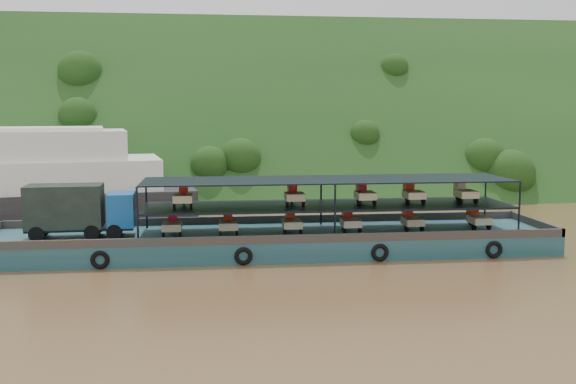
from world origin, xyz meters
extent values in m
plane|color=brown|center=(0.00, 0.00, 0.00)|extent=(160.00, 160.00, 0.00)
cube|color=#153914|center=(0.00, 36.00, 0.00)|extent=(140.00, 39.60, 39.60)
cube|color=#154449|center=(-3.47, -1.25, 0.60)|extent=(35.00, 7.00, 1.20)
cube|color=#592D19|center=(-3.47, 2.15, 1.45)|extent=(35.00, 0.20, 0.50)
cube|color=#592D19|center=(-3.47, -4.65, 1.45)|extent=(35.00, 0.20, 0.50)
cube|color=#592D19|center=(13.93, -1.25, 1.45)|extent=(0.20, 7.00, 0.50)
torus|color=black|center=(-13.47, -4.80, 0.55)|extent=(1.06, 0.26, 1.06)
torus|color=black|center=(-5.47, -4.80, 0.55)|extent=(1.06, 0.26, 1.06)
torus|color=black|center=(2.53, -4.80, 0.55)|extent=(1.06, 0.26, 1.06)
torus|color=black|center=(9.53, -4.80, 0.55)|extent=(1.06, 0.26, 1.06)
cylinder|color=black|center=(-17.43, -2.50, 1.66)|extent=(0.93, 0.36, 0.92)
cylinder|color=black|center=(-17.51, -0.57, 1.66)|extent=(0.93, 0.36, 0.92)
cylinder|color=black|center=(-14.31, -2.36, 1.66)|extent=(0.93, 0.36, 0.92)
cylinder|color=black|center=(-14.39, -0.43, 1.66)|extent=(0.93, 0.36, 0.92)
cylinder|color=black|center=(-13.02, -2.30, 1.66)|extent=(0.93, 0.36, 0.92)
cylinder|color=black|center=(-13.11, -0.38, 1.66)|extent=(0.93, 0.36, 0.92)
cube|color=black|center=(-15.08, -1.43, 1.80)|extent=(6.33, 2.29, 0.18)
cube|color=#165498|center=(-12.70, -1.32, 2.85)|extent=(1.66, 2.27, 2.02)
cube|color=black|center=(-11.92, -1.29, 3.22)|extent=(0.14, 1.84, 0.83)
cube|color=black|center=(-16.00, -1.47, 3.13)|extent=(4.50, 2.39, 2.57)
cube|color=black|center=(0.03, -1.25, 2.86)|extent=(23.00, 5.00, 0.12)
cube|color=black|center=(0.03, -1.25, 4.50)|extent=(23.00, 5.00, 0.08)
cylinder|color=black|center=(-11.47, -3.75, 2.85)|extent=(0.12, 0.12, 3.30)
cylinder|color=black|center=(-11.47, 1.25, 2.85)|extent=(0.12, 0.12, 3.30)
cylinder|color=black|center=(0.03, -3.75, 2.85)|extent=(0.12, 0.12, 3.30)
cylinder|color=black|center=(0.03, 1.25, 2.85)|extent=(0.12, 0.12, 3.30)
cylinder|color=black|center=(11.53, -3.75, 2.85)|extent=(0.12, 0.12, 3.30)
cylinder|color=black|center=(11.53, 1.25, 2.85)|extent=(0.12, 0.12, 3.30)
cylinder|color=black|center=(-9.68, -0.20, 1.46)|extent=(0.12, 0.52, 0.52)
cylinder|color=black|center=(-10.18, -2.00, 1.46)|extent=(0.14, 0.52, 0.52)
cylinder|color=black|center=(-9.18, -2.00, 1.46)|extent=(0.14, 0.52, 0.52)
cube|color=tan|center=(-9.68, -1.65, 1.80)|extent=(1.15, 1.50, 0.44)
cube|color=red|center=(-9.68, -0.50, 1.98)|extent=(0.55, 0.80, 0.80)
cube|color=red|center=(-9.68, -0.70, 2.48)|extent=(0.50, 0.10, 0.10)
cylinder|color=black|center=(-6.25, -0.20, 1.46)|extent=(0.12, 0.52, 0.52)
cylinder|color=black|center=(-6.75, -2.00, 1.46)|extent=(0.14, 0.52, 0.52)
cylinder|color=black|center=(-5.75, -2.00, 1.46)|extent=(0.14, 0.52, 0.52)
cube|color=#C2B089|center=(-6.25, -1.65, 1.80)|extent=(1.15, 1.50, 0.44)
cube|color=#AD230B|center=(-6.25, -0.50, 1.98)|extent=(0.55, 0.80, 0.80)
cube|color=#AD230B|center=(-6.25, -0.70, 2.48)|extent=(0.50, 0.10, 0.10)
cylinder|color=black|center=(-2.29, -0.20, 1.46)|extent=(0.12, 0.52, 0.52)
cylinder|color=black|center=(-2.79, -2.00, 1.46)|extent=(0.14, 0.52, 0.52)
cylinder|color=black|center=(-1.79, -2.00, 1.46)|extent=(0.14, 0.52, 0.52)
cube|color=beige|center=(-2.29, -1.65, 1.80)|extent=(1.15, 1.50, 0.44)
cube|color=red|center=(-2.29, -0.50, 1.98)|extent=(0.55, 0.80, 0.80)
cube|color=red|center=(-2.29, -0.70, 2.48)|extent=(0.50, 0.10, 0.10)
cylinder|color=black|center=(1.44, -0.20, 1.46)|extent=(0.12, 0.52, 0.52)
cylinder|color=black|center=(0.94, -2.00, 1.46)|extent=(0.14, 0.52, 0.52)
cylinder|color=black|center=(1.94, -2.00, 1.46)|extent=(0.14, 0.52, 0.52)
cube|color=beige|center=(1.44, -1.65, 1.80)|extent=(1.15, 1.50, 0.44)
cube|color=#BA140C|center=(1.44, -0.50, 1.98)|extent=(0.55, 0.80, 0.80)
cube|color=#BA140C|center=(1.44, -0.70, 2.48)|extent=(0.50, 0.10, 0.10)
cylinder|color=black|center=(5.47, -0.20, 1.46)|extent=(0.12, 0.52, 0.52)
cylinder|color=black|center=(4.97, -2.00, 1.46)|extent=(0.14, 0.52, 0.52)
cylinder|color=black|center=(5.97, -2.00, 1.46)|extent=(0.14, 0.52, 0.52)
cube|color=tan|center=(5.47, -1.65, 1.80)|extent=(1.15, 1.50, 0.44)
cube|color=red|center=(5.47, -0.50, 1.98)|extent=(0.55, 0.80, 0.80)
cube|color=red|center=(5.47, -0.70, 2.48)|extent=(0.50, 0.10, 0.10)
cylinder|color=black|center=(9.90, -0.20, 1.46)|extent=(0.12, 0.52, 0.52)
cylinder|color=black|center=(9.40, -2.00, 1.46)|extent=(0.14, 0.52, 0.52)
cylinder|color=black|center=(10.40, -2.00, 1.46)|extent=(0.14, 0.52, 0.52)
cube|color=beige|center=(9.90, -1.65, 1.80)|extent=(1.15, 1.50, 0.44)
cube|color=#B4290C|center=(9.90, -0.50, 1.98)|extent=(0.55, 0.80, 0.80)
cube|color=#B4290C|center=(9.90, -0.70, 2.48)|extent=(0.50, 0.10, 0.10)
cylinder|color=black|center=(-8.98, -0.20, 3.18)|extent=(0.12, 0.52, 0.52)
cylinder|color=black|center=(-9.48, -2.00, 3.18)|extent=(0.14, 0.52, 0.52)
cylinder|color=black|center=(-8.48, -2.00, 3.18)|extent=(0.14, 0.52, 0.52)
cube|color=beige|center=(-8.98, -1.65, 3.52)|extent=(1.15, 1.50, 0.44)
cube|color=red|center=(-8.98, -0.50, 3.70)|extent=(0.55, 0.80, 0.80)
cube|color=red|center=(-8.98, -0.70, 4.20)|extent=(0.50, 0.10, 0.10)
cylinder|color=black|center=(-2.13, -0.20, 3.18)|extent=(0.12, 0.52, 0.52)
cylinder|color=black|center=(-2.63, -2.00, 3.18)|extent=(0.14, 0.52, 0.52)
cylinder|color=black|center=(-1.63, -2.00, 3.18)|extent=(0.14, 0.52, 0.52)
cube|color=#C3AB8A|center=(-2.13, -1.65, 3.52)|extent=(1.15, 1.50, 0.44)
cube|color=#BC0E0C|center=(-2.13, -0.50, 3.70)|extent=(0.55, 0.80, 0.80)
cube|color=#BC0E0C|center=(-2.13, -0.70, 4.20)|extent=(0.50, 0.10, 0.10)
cylinder|color=black|center=(2.35, -0.20, 3.18)|extent=(0.12, 0.52, 0.52)
cylinder|color=black|center=(1.85, -2.00, 3.18)|extent=(0.14, 0.52, 0.52)
cylinder|color=black|center=(2.85, -2.00, 3.18)|extent=(0.14, 0.52, 0.52)
cube|color=beige|center=(2.35, -1.65, 3.52)|extent=(1.15, 1.50, 0.44)
cube|color=#B10B1B|center=(2.35, -0.50, 3.70)|extent=(0.55, 0.80, 0.80)
cube|color=#B10B1B|center=(2.35, -0.70, 4.20)|extent=(0.50, 0.10, 0.10)
cylinder|color=black|center=(5.51, -0.20, 3.18)|extent=(0.12, 0.52, 0.52)
cylinder|color=black|center=(5.01, -2.00, 3.18)|extent=(0.14, 0.52, 0.52)
cylinder|color=black|center=(6.01, -2.00, 3.18)|extent=(0.14, 0.52, 0.52)
cube|color=beige|center=(5.51, -1.65, 3.52)|extent=(1.15, 1.50, 0.44)
cube|color=red|center=(5.51, -0.50, 3.70)|extent=(0.55, 0.80, 0.80)
cube|color=red|center=(5.51, -0.70, 4.20)|extent=(0.50, 0.10, 0.10)
cylinder|color=black|center=(8.95, -0.20, 3.18)|extent=(0.12, 0.52, 0.52)
cylinder|color=black|center=(8.45, -2.00, 3.18)|extent=(0.14, 0.52, 0.52)
cylinder|color=black|center=(9.45, -2.00, 3.18)|extent=(0.14, 0.52, 0.52)
cube|color=beige|center=(8.95, -1.65, 3.52)|extent=(1.15, 1.50, 0.44)
cube|color=beige|center=(8.95, -0.50, 3.70)|extent=(0.55, 0.80, 0.80)
cube|color=beige|center=(8.95, -0.70, 4.20)|extent=(0.50, 0.10, 0.10)
camera|label=1|loc=(-7.08, -40.72, 8.90)|focal=40.00mm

